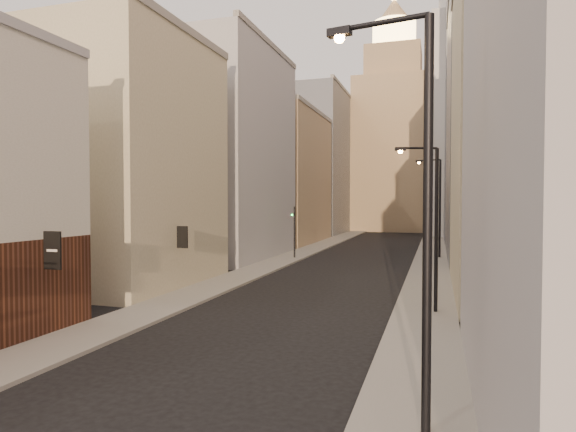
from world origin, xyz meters
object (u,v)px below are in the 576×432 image
(white_tower, at_px, (458,116))
(streetlamp_mid, at_px, (432,219))
(traffic_light_left, at_px, (294,224))
(traffic_light_right, at_px, (426,220))
(streetlamp_far, at_px, (437,202))
(streetlamp_near, at_px, (417,198))
(clock_tower, at_px, (393,137))

(white_tower, relative_size, streetlamp_mid, 5.11)
(streetlamp_mid, distance_m, traffic_light_left, 23.36)
(white_tower, relative_size, traffic_light_left, 8.30)
(traffic_light_left, bearing_deg, streetlamp_mid, 109.83)
(streetlamp_mid, xyz_separation_m, traffic_light_right, (-0.70, 19.25, -0.77))
(traffic_light_right, bearing_deg, traffic_light_left, -6.31)
(streetlamp_far, relative_size, traffic_light_right, 1.91)
(streetlamp_far, xyz_separation_m, traffic_light_right, (-0.95, -4.66, -1.58))
(streetlamp_near, relative_size, traffic_light_right, 1.96)
(white_tower, bearing_deg, clock_tower, 128.16)
(streetlamp_near, relative_size, streetlamp_far, 1.03)
(white_tower, relative_size, streetlamp_near, 4.24)
(streetlamp_mid, bearing_deg, streetlamp_far, 68.97)
(white_tower, bearing_deg, traffic_light_left, -114.25)
(clock_tower, bearing_deg, traffic_light_right, -81.86)
(white_tower, bearing_deg, streetlamp_mid, -93.33)
(traffic_light_left, bearing_deg, traffic_light_right, 165.34)
(white_tower, xyz_separation_m, streetlamp_near, (-3.43, -67.68, -13.01))
(white_tower, xyz_separation_m, traffic_light_left, (-15.92, -35.34, -15.25))
(streetlamp_far, bearing_deg, traffic_light_right, -81.78)
(streetlamp_mid, relative_size, streetlamp_far, 0.85)
(traffic_light_right, bearing_deg, streetlamp_far, -106.35)
(clock_tower, xyz_separation_m, streetlamp_far, (8.05, -44.98, -12.19))
(traffic_light_left, bearing_deg, white_tower, -127.48)
(clock_tower, height_order, traffic_light_left, clock_tower)
(streetlamp_far, height_order, traffic_light_left, streetlamp_far)
(clock_tower, distance_m, traffic_light_right, 52.00)
(clock_tower, bearing_deg, white_tower, -51.84)
(clock_tower, relative_size, traffic_light_left, 8.98)
(white_tower, bearing_deg, streetlamp_near, -92.90)
(streetlamp_mid, xyz_separation_m, traffic_light_left, (-12.72, 19.55, -1.28))
(streetlamp_mid, bearing_deg, traffic_light_left, 102.62)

